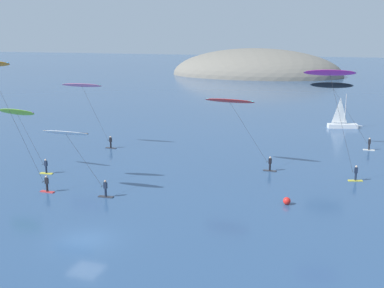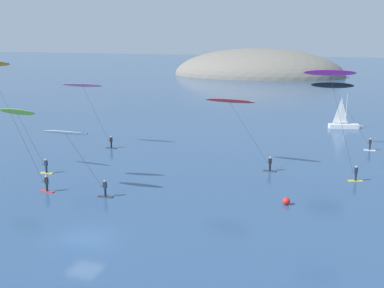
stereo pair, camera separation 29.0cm
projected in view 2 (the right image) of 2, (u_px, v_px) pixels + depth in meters
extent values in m
plane|color=#2D4C75|center=(84.00, 240.00, 36.79)|extent=(600.00, 600.00, 0.00)
ellipsoid|color=#84755B|center=(258.00, 74.00, 184.35)|extent=(44.98, 28.23, 12.13)
ellipsoid|color=slate|center=(257.00, 75.00, 178.12)|extent=(63.14, 41.99, 19.77)
cube|color=white|center=(344.00, 126.00, 79.78)|extent=(5.00, 2.76, 0.70)
cone|color=white|center=(358.00, 126.00, 79.69)|extent=(2.26, 1.27, 0.67)
cylinder|color=#B2B2B7|center=(347.00, 109.00, 79.12)|extent=(0.12, 0.12, 5.00)
pyramid|color=white|center=(341.00, 110.00, 79.19)|extent=(1.74, 0.61, 4.25)
cylinder|color=#A5A5AD|center=(340.00, 122.00, 79.66)|extent=(1.74, 0.61, 0.08)
cube|color=#2D2D33|center=(105.00, 197.00, 46.46)|extent=(1.53, 0.56, 0.08)
cylinder|color=#192338|center=(105.00, 192.00, 46.36)|extent=(0.22, 0.22, 0.80)
cube|color=#192338|center=(105.00, 185.00, 46.20)|extent=(0.35, 0.21, 0.60)
sphere|color=tan|center=(105.00, 181.00, 46.10)|extent=(0.22, 0.22, 0.22)
cylinder|color=black|center=(102.00, 186.00, 46.33)|extent=(0.06, 0.55, 0.04)
ellipsoid|color=white|center=(65.00, 133.00, 46.26)|extent=(5.09, 1.55, 0.76)
cylinder|color=black|center=(65.00, 132.00, 46.25)|extent=(4.80, 0.32, 0.16)
cylinder|color=#333338|center=(84.00, 160.00, 46.31)|extent=(3.67, 0.14, 4.94)
cube|color=#2D2D33|center=(111.00, 148.00, 66.07)|extent=(1.52, 0.48, 0.08)
cylinder|color=black|center=(111.00, 145.00, 65.97)|extent=(0.22, 0.22, 0.80)
cube|color=black|center=(111.00, 140.00, 65.81)|extent=(0.35, 0.22, 0.60)
sphere|color=beige|center=(111.00, 137.00, 65.71)|extent=(0.22, 0.22, 0.22)
cylinder|color=black|center=(109.00, 140.00, 65.93)|extent=(0.08, 0.55, 0.04)
ellipsoid|color=pink|center=(82.00, 85.00, 65.18)|extent=(6.02, 1.57, 0.72)
cylinder|color=#14895B|center=(82.00, 85.00, 65.17)|extent=(5.66, 0.53, 0.16)
cylinder|color=#333338|center=(96.00, 113.00, 65.56)|extent=(3.62, 0.26, 7.39)
cube|color=#2D2D33|center=(270.00, 171.00, 55.09)|extent=(1.51, 0.42, 0.08)
cylinder|color=black|center=(270.00, 167.00, 54.99)|extent=(0.22, 0.22, 0.80)
cube|color=black|center=(270.00, 161.00, 54.84)|extent=(0.36, 0.23, 0.60)
sphere|color=beige|center=(270.00, 158.00, 54.74)|extent=(0.22, 0.22, 0.22)
cylinder|color=black|center=(267.00, 162.00, 55.00)|extent=(0.08, 0.55, 0.04)
ellipsoid|color=red|center=(230.00, 101.00, 55.33)|extent=(6.12, 1.87, 0.73)
cylinder|color=#23D6DB|center=(230.00, 100.00, 55.31)|extent=(5.72, 0.62, 0.16)
cylinder|color=#333338|center=(248.00, 132.00, 55.18)|extent=(4.68, 0.40, 6.68)
cube|color=red|center=(47.00, 191.00, 47.96)|extent=(1.51, 0.43, 0.08)
cylinder|color=black|center=(47.00, 187.00, 47.86)|extent=(0.22, 0.22, 0.80)
cube|color=black|center=(46.00, 180.00, 47.70)|extent=(0.37, 0.26, 0.60)
sphere|color=beige|center=(46.00, 176.00, 47.60)|extent=(0.22, 0.22, 0.22)
cylinder|color=black|center=(43.00, 181.00, 47.78)|extent=(0.13, 0.55, 0.04)
cylinder|color=#333338|center=(16.00, 124.00, 46.87)|extent=(4.79, 0.87, 11.46)
cube|color=silver|center=(370.00, 150.00, 64.76)|extent=(1.51, 0.42, 0.08)
cylinder|color=black|center=(370.00, 147.00, 64.67)|extent=(0.22, 0.22, 0.80)
cube|color=black|center=(370.00, 142.00, 64.51)|extent=(0.35, 0.22, 0.60)
sphere|color=beige|center=(370.00, 139.00, 64.41)|extent=(0.22, 0.22, 0.22)
cylinder|color=black|center=(367.00, 143.00, 64.62)|extent=(0.08, 0.55, 0.04)
ellipsoid|color=black|center=(332.00, 85.00, 64.20)|extent=(5.68, 1.70, 1.03)
cylinder|color=white|center=(332.00, 85.00, 64.18)|extent=(5.31, 0.55, 0.16)
cylinder|color=#333338|center=(350.00, 114.00, 64.42)|extent=(5.04, 0.39, 7.48)
cube|color=yellow|center=(47.00, 173.00, 54.21)|extent=(1.53, 0.53, 0.08)
cylinder|color=#192338|center=(46.00, 169.00, 54.11)|extent=(0.22, 0.22, 0.80)
cube|color=#192338|center=(46.00, 163.00, 53.95)|extent=(0.35, 0.22, 0.60)
sphere|color=beige|center=(46.00, 160.00, 53.86)|extent=(0.22, 0.22, 0.22)
cylinder|color=black|center=(44.00, 164.00, 54.11)|extent=(0.07, 0.55, 0.04)
ellipsoid|color=#8CD12D|center=(17.00, 112.00, 54.04)|extent=(5.04, 1.58, 1.01)
cylinder|color=#722DD1|center=(17.00, 111.00, 54.03)|extent=(4.72, 0.45, 0.16)
cylinder|color=#333338|center=(30.00, 138.00, 54.09)|extent=(3.25, 0.22, 5.65)
cube|color=yellow|center=(355.00, 181.00, 51.37)|extent=(1.55, 0.83, 0.08)
cylinder|color=#192338|center=(356.00, 177.00, 51.27)|extent=(0.22, 0.22, 0.80)
cube|color=#192338|center=(356.00, 171.00, 51.11)|extent=(0.37, 0.25, 0.60)
sphere|color=beige|center=(356.00, 167.00, 51.01)|extent=(0.22, 0.22, 0.22)
cylinder|color=black|center=(353.00, 171.00, 51.20)|extent=(0.12, 0.55, 0.04)
ellipsoid|color=#D62D9E|center=(330.00, 73.00, 49.38)|extent=(5.44, 2.12, 0.86)
cylinder|color=#28D160|center=(330.00, 72.00, 49.37)|extent=(5.00, 0.93, 0.16)
cylinder|color=#333338|center=(341.00, 123.00, 50.30)|extent=(3.01, 0.49, 10.31)
sphere|color=red|center=(286.00, 201.00, 44.30)|extent=(0.70, 0.70, 0.70)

